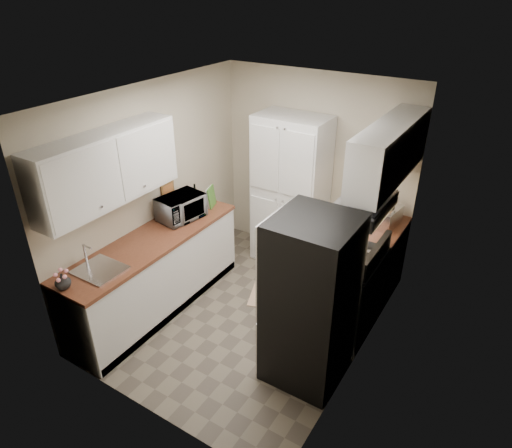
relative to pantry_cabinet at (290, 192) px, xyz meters
name	(u,v)px	position (x,y,z in m)	size (l,w,h in m)	color
ground	(249,314)	(0.20, -1.32, -1.00)	(3.20, 3.20, 0.00)	#665B4C
room_shell	(246,186)	(0.18, -1.32, 0.63)	(2.64, 3.24, 2.52)	beige
pantry_cabinet	(290,192)	(0.00, 0.00, 0.00)	(0.90, 0.55, 2.00)	silver
base_cabinet_left	(156,275)	(-0.79, -1.75, -0.56)	(0.60, 2.30, 0.88)	silver
countertop_left	(152,240)	(-0.79, -1.75, -0.10)	(0.63, 2.33, 0.04)	brown
base_cabinet_right	(370,260)	(1.19, -0.12, -0.56)	(0.60, 0.80, 0.88)	silver
countertop_right	(375,226)	(1.19, -0.12, -0.10)	(0.63, 0.83, 0.04)	brown
electric_range	(344,291)	(1.17, -0.93, -0.52)	(0.71, 0.78, 1.13)	#B7B7BC
refrigerator	(310,302)	(1.14, -1.73, -0.15)	(0.70, 0.72, 1.70)	#B7B7BC
microwave	(181,207)	(-0.82, -1.19, 0.07)	(0.53, 0.36, 0.29)	#A9A9AE
wine_bottle	(195,197)	(-0.87, -0.87, 0.06)	(0.07, 0.07, 0.28)	black
flower_vase	(63,281)	(-0.85, -2.83, 0.00)	(0.15, 0.15, 0.15)	white
cutting_board	(212,197)	(-0.71, -0.74, 0.05)	(0.02, 0.21, 0.26)	#437D2B
toaster_oven	(384,216)	(1.26, -0.07, 0.03)	(0.30, 0.38, 0.22)	silver
fruit_basket	(386,202)	(1.25, -0.05, 0.19)	(0.24, 0.24, 0.10)	orange
kitchen_mat	(270,290)	(0.18, -0.80, -0.99)	(0.44, 0.70, 0.01)	#D9AE8A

